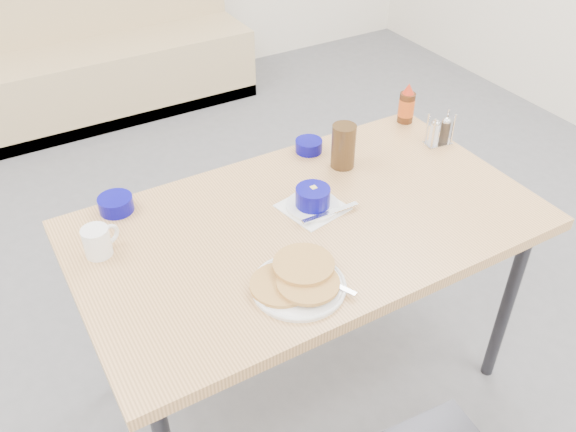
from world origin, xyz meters
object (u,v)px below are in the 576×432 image
syrup_bottle (407,105)px  dining_table (308,236)px  amber_tumbler (343,146)px  condiment_caddy (439,133)px  pancake_plate (298,281)px  booth_bench (96,58)px  creamer_bowl (116,204)px  butter_bowl (309,146)px  coffee_mug (98,241)px  grits_setting (313,200)px

syrup_bottle → dining_table: bearing=-152.0°
amber_tumbler → condiment_caddy: size_ratio=1.31×
pancake_plate → booth_bench: bearing=86.4°
booth_bench → dining_table: (0.00, -2.53, 0.35)m
pancake_plate → condiment_caddy: (0.81, 0.38, 0.02)m
amber_tumbler → creamer_bowl: bearing=169.5°
pancake_plate → butter_bowl: (0.38, 0.57, 0.00)m
booth_bench → coffee_mug: size_ratio=17.22×
coffee_mug → creamer_bowl: bearing=59.6°
coffee_mug → pancake_plate: bearing=-43.8°
dining_table → booth_bench: bearing=90.0°
dining_table → amber_tumbler: bearing=38.0°
butter_bowl → amber_tumbler: 0.16m
condiment_caddy → syrup_bottle: bearing=98.1°
amber_tumbler → booth_bench: bearing=96.3°
booth_bench → creamer_bowl: 2.29m
grits_setting → amber_tumbler: 0.27m
booth_bench → amber_tumbler: size_ratio=12.40×
coffee_mug → butter_bowl: bearing=12.2°
coffee_mug → grits_setting: 0.64m
booth_bench → pancake_plate: size_ratio=7.55×
booth_bench → grits_setting: (0.04, -2.49, 0.44)m
booth_bench → creamer_bowl: booth_bench is taller
booth_bench → grits_setting: booth_bench is taller
booth_bench → pancake_plate: 2.80m
creamer_bowl → condiment_caddy: condiment_caddy is taller
condiment_caddy → pancake_plate: bearing=-146.9°
dining_table → condiment_caddy: (0.64, 0.15, 0.10)m
condiment_caddy → grits_setting: bearing=-162.0°
coffee_mug → grits_setting: coffee_mug is taller
dining_table → condiment_caddy: size_ratio=11.93×
grits_setting → amber_tumbler: amber_tumbler is taller
grits_setting → syrup_bottle: 0.67m
butter_bowl → booth_bench: bearing=95.4°
booth_bench → syrup_bottle: size_ratio=12.13×
amber_tumbler → dining_table: bearing=-142.0°
pancake_plate → coffee_mug: coffee_mug is taller
creamer_bowl → butter_bowl: creamer_bowl is taller
coffee_mug → condiment_caddy: (1.23, -0.02, -0.00)m
booth_bench → coffee_mug: bearing=-104.0°
syrup_bottle → pancake_plate: bearing=-145.1°
pancake_plate → butter_bowl: bearing=56.0°
creamer_bowl → amber_tumbler: 0.76m
dining_table → creamer_bowl: creamer_bowl is taller
pancake_plate → condiment_caddy: bearing=25.0°
syrup_bottle → butter_bowl: bearing=180.0°
pancake_plate → coffee_mug: (-0.41, 0.40, 0.03)m
grits_setting → amber_tumbler: (0.22, 0.16, 0.05)m
amber_tumbler → syrup_bottle: bearing=19.9°
syrup_bottle → condiment_caddy: bearing=-90.0°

